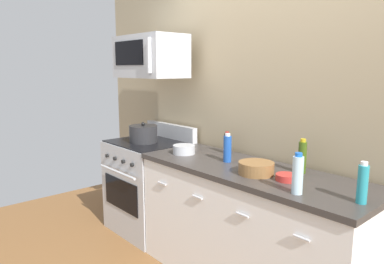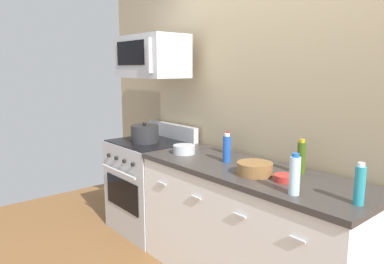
% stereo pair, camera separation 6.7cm
% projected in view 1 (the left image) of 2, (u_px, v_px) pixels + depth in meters
% --- Properties ---
extents(back_wall, '(4.93, 0.10, 2.70)m').
position_uv_depth(back_wall, '(285.00, 106.00, 2.80)').
color(back_wall, tan).
rests_on(back_wall, ground_plane).
extents(counter_unit, '(1.84, 0.66, 0.92)m').
position_uv_depth(counter_unit, '(248.00, 228.00, 2.68)').
color(counter_unit, white).
rests_on(counter_unit, ground_plane).
extents(range_oven, '(0.76, 0.69, 1.07)m').
position_uv_depth(range_oven, '(149.00, 185.00, 3.64)').
color(range_oven, '#B7BABF').
rests_on(range_oven, ground_plane).
extents(microwave, '(0.74, 0.44, 0.40)m').
position_uv_depth(microwave, '(150.00, 57.00, 3.45)').
color(microwave, '#B7BABF').
extents(bottle_olive_oil, '(0.06, 0.06, 0.24)m').
position_uv_depth(bottle_olive_oil, '(302.00, 157.00, 2.48)').
color(bottle_olive_oil, '#385114').
rests_on(bottle_olive_oil, countertop_slab).
extents(bottle_soy_sauce_dark, '(0.05, 0.05, 0.19)m').
position_uv_depth(bottle_soy_sauce_dark, '(227.00, 143.00, 3.07)').
color(bottle_soy_sauce_dark, black).
rests_on(bottle_soy_sauce_dark, countertop_slab).
extents(bottle_water_clear, '(0.06, 0.06, 0.24)m').
position_uv_depth(bottle_water_clear, '(298.00, 174.00, 2.06)').
color(bottle_water_clear, silver).
rests_on(bottle_water_clear, countertop_slab).
extents(bottle_dish_soap, '(0.06, 0.06, 0.23)m').
position_uv_depth(bottle_dish_soap, '(363.00, 184.00, 1.92)').
color(bottle_dish_soap, teal).
rests_on(bottle_dish_soap, countertop_slab).
extents(bottle_soda_blue, '(0.06, 0.06, 0.23)m').
position_uv_depth(bottle_soda_blue, '(227.00, 148.00, 2.78)').
color(bottle_soda_blue, '#1E4CA5').
rests_on(bottle_soda_blue, countertop_slab).
extents(bowl_steel_prep, '(0.19, 0.19, 0.07)m').
position_uv_depth(bowl_steel_prep, '(184.00, 149.00, 3.06)').
color(bowl_steel_prep, '#B2B5BA').
rests_on(bowl_steel_prep, countertop_slab).
extents(bowl_wooden_salad, '(0.25, 0.25, 0.08)m').
position_uv_depth(bowl_wooden_salad, '(256.00, 168.00, 2.46)').
color(bowl_wooden_salad, brown).
rests_on(bowl_wooden_salad, countertop_slab).
extents(bowl_red_small, '(0.14, 0.14, 0.04)m').
position_uv_depth(bowl_red_small, '(286.00, 177.00, 2.32)').
color(bowl_red_small, '#B72D28').
rests_on(bowl_red_small, countertop_slab).
extents(stockpot, '(0.27, 0.27, 0.20)m').
position_uv_depth(stockpot, '(143.00, 134.00, 3.51)').
color(stockpot, '#262628').
rests_on(stockpot, range_oven).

